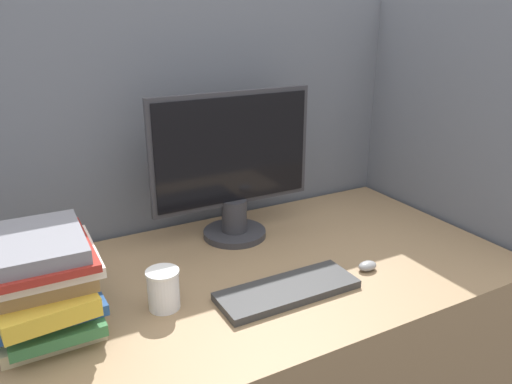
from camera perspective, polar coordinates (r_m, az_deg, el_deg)
name	(u,v)px	position (r m, az deg, el deg)	size (l,w,h in m)	color
cubicle_panel_rear	(198,223)	(1.76, -6.70, -3.49)	(1.85, 0.04, 1.50)	slate
cubicle_panel_right	(441,221)	(1.88, 20.35, -3.11)	(0.04, 0.84, 1.50)	slate
desk	(256,382)	(1.63, -0.03, -20.85)	(1.45, 0.78, 0.78)	#937551
monitor	(233,170)	(1.52, -2.62, 2.56)	(0.52, 0.20, 0.46)	#333338
keyboard	(288,290)	(1.29, 3.63, -11.13)	(0.37, 0.13, 0.02)	#333333
mouse	(367,266)	(1.43, 12.62, -8.24)	(0.06, 0.04, 0.03)	gray
coffee_cup	(163,289)	(1.23, -10.53, -10.87)	(0.08, 0.08, 0.10)	white
book_stack	(40,282)	(1.22, -23.47, -9.43)	(0.25, 0.32, 0.22)	#C6B78C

